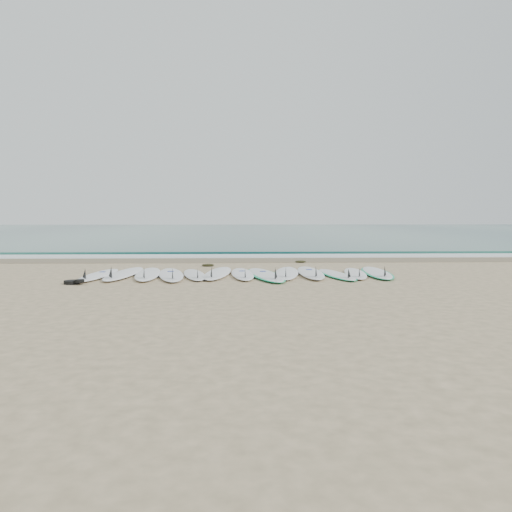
{
  "coord_description": "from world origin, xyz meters",
  "views": [
    {
      "loc": [
        -0.07,
        -12.08,
        1.5
      ],
      "look_at": [
        0.38,
        1.0,
        0.4
      ],
      "focal_mm": 35.0,
      "sensor_mm": 36.0,
      "label": 1
    }
  ],
  "objects_px": {
    "surfboard_0": "(98,275)",
    "surfboard_12": "(377,272)",
    "surfboard_6": "(243,274)",
    "leash_coil": "(73,282)"
  },
  "relations": [
    {
      "from": "surfboard_12",
      "to": "surfboard_0",
      "type": "bearing_deg",
      "value": -172.53
    },
    {
      "from": "surfboard_12",
      "to": "leash_coil",
      "type": "height_order",
      "value": "surfboard_12"
    },
    {
      "from": "surfboard_12",
      "to": "leash_coil",
      "type": "xyz_separation_m",
      "value": [
        -7.0,
        -1.48,
        -0.0
      ]
    },
    {
      "from": "surfboard_0",
      "to": "surfboard_12",
      "type": "relative_size",
      "value": 0.94
    },
    {
      "from": "surfboard_0",
      "to": "surfboard_12",
      "type": "distance_m",
      "value": 6.81
    },
    {
      "from": "surfboard_0",
      "to": "leash_coil",
      "type": "relative_size",
      "value": 5.67
    },
    {
      "from": "surfboard_0",
      "to": "surfboard_12",
      "type": "xyz_separation_m",
      "value": [
        6.81,
        0.27,
        -0.01
      ]
    },
    {
      "from": "surfboard_12",
      "to": "surfboard_6",
      "type": "bearing_deg",
      "value": -171.77
    },
    {
      "from": "surfboard_0",
      "to": "surfboard_6",
      "type": "xyz_separation_m",
      "value": [
        3.46,
        0.09,
        -0.0
      ]
    },
    {
      "from": "surfboard_0",
      "to": "surfboard_12",
      "type": "bearing_deg",
      "value": 5.17
    }
  ]
}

